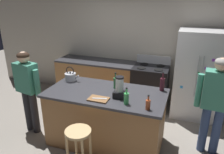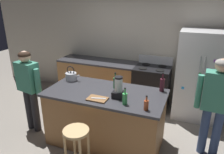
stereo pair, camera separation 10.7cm
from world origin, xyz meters
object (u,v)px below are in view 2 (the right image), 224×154
at_px(bar_stool, 77,140).
at_px(chef_knife, 99,98).
at_px(blender_appliance, 119,89).
at_px(bottle_olive_oil, 115,82).
at_px(person_by_sink_right, 216,100).
at_px(bottle_cooking_sauce, 146,105).
at_px(bottle_soda, 125,98).
at_px(bottle_wine, 162,84).
at_px(tea_kettle, 71,76).
at_px(person_by_island_left, 29,84).
at_px(kitchen_island, 105,117).
at_px(cutting_board, 97,99).
at_px(refrigerator, 200,76).
at_px(stove_range, 151,87).

bearing_deg(bar_stool, chef_knife, 76.79).
xyz_separation_m(blender_appliance, bottle_olive_oil, (-0.17, 0.31, -0.04)).
height_order(person_by_sink_right, bar_stool, person_by_sink_right).
relative_size(bottle_cooking_sauce, bottle_soda, 0.84).
xyz_separation_m(bottle_soda, bottle_olive_oil, (-0.33, 0.49, 0.01)).
xyz_separation_m(bottle_wine, tea_kettle, (-1.62, -0.13, -0.04)).
bearing_deg(person_by_island_left, kitchen_island, 5.91).
bearing_deg(cutting_board, bar_stool, -100.98).
bearing_deg(refrigerator, tea_kettle, -150.12).
bearing_deg(refrigerator, blender_appliance, -125.35).
distance_m(bottle_olive_oil, cutting_board, 0.51).
relative_size(refrigerator, person_by_sink_right, 1.13).
bearing_deg(refrigerator, bottle_wine, -116.78).
relative_size(blender_appliance, chef_knife, 1.53).
height_order(person_by_sink_right, bottle_wine, person_by_sink_right).
distance_m(cutting_board, chef_knife, 0.02).
height_order(refrigerator, bottle_olive_oil, refrigerator).
bearing_deg(tea_kettle, stove_range, 46.07).
height_order(person_by_island_left, bottle_soda, person_by_island_left).
relative_size(stove_range, bottle_wine, 3.59).
bearing_deg(bottle_olive_oil, cutting_board, -101.16).
distance_m(bar_stool, bottle_wine, 1.58).
relative_size(person_by_island_left, chef_knife, 6.97).
bearing_deg(bottle_olive_oil, person_by_sink_right, 4.50).
distance_m(bottle_soda, bottle_olive_oil, 0.59).
height_order(blender_appliance, bottle_wine, blender_appliance).
height_order(bottle_wine, chef_knife, bottle_wine).
relative_size(bar_stool, bottle_wine, 2.24).
relative_size(bottle_cooking_sauce, cutting_board, 0.72).
xyz_separation_m(bar_stool, bottle_soda, (0.52, 0.50, 0.50)).
bearing_deg(person_by_sink_right, person_by_island_left, -171.27).
xyz_separation_m(bar_stool, bottle_cooking_sauce, (0.84, 0.45, 0.49)).
relative_size(bar_stool, cutting_board, 2.36).
distance_m(blender_appliance, bottle_wine, 0.75).
height_order(kitchen_island, cutting_board, cutting_board).
bearing_deg(chef_knife, bar_stool, -118.24).
bearing_deg(person_by_sink_right, bottle_olive_oil, -175.50).
bearing_deg(bar_stool, bottle_soda, 43.72).
bearing_deg(bottle_wine, bottle_olive_oil, -167.36).
bearing_deg(refrigerator, kitchen_island, -133.25).
xyz_separation_m(refrigerator, person_by_sink_right, (0.24, -1.18, 0.06)).
bearing_deg(chef_knife, refrigerator, 37.11).
xyz_separation_m(bar_stool, tea_kettle, (-0.68, 1.03, 0.49)).
bearing_deg(cutting_board, bottle_cooking_sauce, -3.20).
relative_size(person_by_island_left, blender_appliance, 4.55).
height_order(person_by_island_left, cutting_board, person_by_island_left).
bearing_deg(bar_stool, person_by_sink_right, 32.42).
bearing_deg(bottle_soda, blender_appliance, 132.57).
xyz_separation_m(bottle_soda, bottle_wine, (0.41, 0.65, 0.02)).
distance_m(kitchen_island, person_by_sink_right, 1.75).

